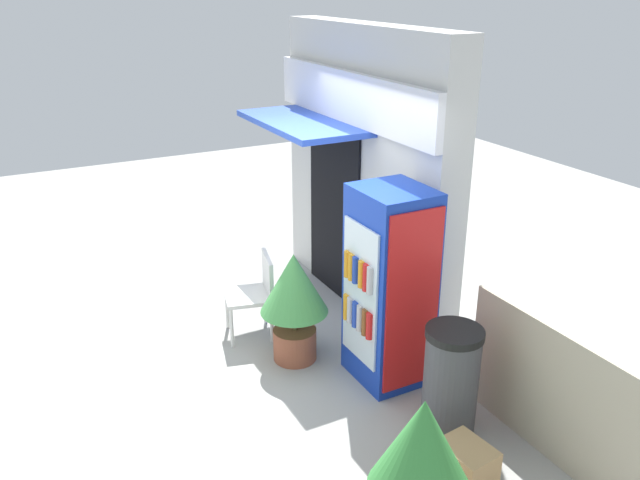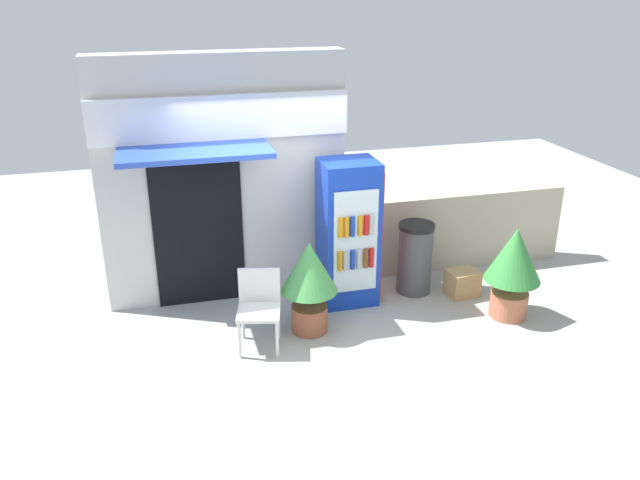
{
  "view_description": "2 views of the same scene",
  "coord_description": "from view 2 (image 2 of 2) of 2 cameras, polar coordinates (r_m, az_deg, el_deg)",
  "views": [
    {
      "loc": [
        4.93,
        -1.96,
        3.4
      ],
      "look_at": [
        -0.07,
        0.67,
        1.11
      ],
      "focal_mm": 36.44,
      "sensor_mm": 36.0,
      "label": 1
    },
    {
      "loc": [
        -1.47,
        -5.86,
        3.74
      ],
      "look_at": [
        0.26,
        0.59,
        0.99
      ],
      "focal_mm": 35.74,
      "sensor_mm": 36.0,
      "label": 2
    }
  ],
  "objects": [
    {
      "name": "ground",
      "position": [
        7.11,
        -0.79,
        -9.41
      ],
      "size": [
        16.0,
        16.0,
        0.0
      ],
      "primitive_type": "plane",
      "color": "#A3A39E"
    },
    {
      "name": "storefront_building",
      "position": [
        7.73,
        -8.75,
        5.48
      ],
      "size": [
        2.93,
        1.13,
        2.99
      ],
      "color": "silver",
      "rests_on": "ground"
    },
    {
      "name": "drink_cooler",
      "position": [
        7.69,
        2.58,
        0.63
      ],
      "size": [
        0.68,
        0.65,
        1.79
      ],
      "color": "#1438B2",
      "rests_on": "ground"
    },
    {
      "name": "plastic_chair",
      "position": [
        6.93,
        -5.48,
        -5.65
      ],
      "size": [
        0.55,
        0.55,
        0.85
      ],
      "color": "silver",
      "rests_on": "ground"
    },
    {
      "name": "potted_plant_near_shop",
      "position": [
        7.07,
        -0.97,
        -3.3
      ],
      "size": [
        0.64,
        0.64,
        1.09
      ],
      "color": "#995138",
      "rests_on": "ground"
    },
    {
      "name": "potted_plant_curbside",
      "position": [
        7.71,
        16.94,
        -2.03
      ],
      "size": [
        0.65,
        0.65,
        1.12
      ],
      "color": "#BC6B4C",
      "rests_on": "ground"
    },
    {
      "name": "trash_bin",
      "position": [
        8.16,
        8.49,
        -1.58
      ],
      "size": [
        0.45,
        0.45,
        0.92
      ],
      "color": "#47474C",
      "rests_on": "ground"
    },
    {
      "name": "stone_boundary_wall",
      "position": [
        9.05,
        13.23,
        0.95
      ],
      "size": [
        2.7,
        0.21,
        1.06
      ],
      "primitive_type": "cube",
      "color": "#B7AD93",
      "rests_on": "ground"
    },
    {
      "name": "cardboard_box",
      "position": [
        8.29,
        12.62,
        -3.78
      ],
      "size": [
        0.42,
        0.34,
        0.33
      ],
      "primitive_type": "cube",
      "rotation": [
        0.0,
        0.0,
        0.12
      ],
      "color": "tan",
      "rests_on": "ground"
    }
  ]
}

